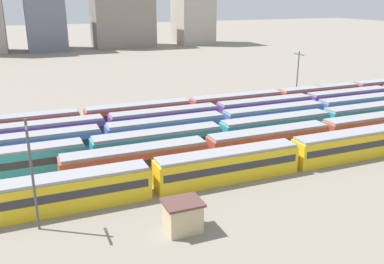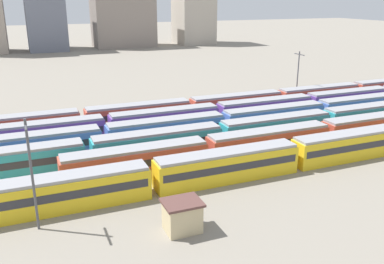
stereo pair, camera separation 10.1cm
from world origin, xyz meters
TOP-DOWN VIEW (x-y plane):
  - ground_plane at (0.00, 13.00)m, footprint 600.00×600.00m
  - train_track_0 at (21.63, 0.00)m, footprint 74.70×3.06m
  - train_track_1 at (40.12, 5.20)m, footprint 93.60×3.06m
  - train_track_2 at (16.27, 10.40)m, footprint 74.70×3.06m
  - train_track_3 at (28.73, 15.60)m, footprint 93.60×3.06m
  - train_track_4 at (39.68, 20.80)m, footprint 112.50×3.06m
  - train_track_5 at (27.28, 26.00)m, footprint 93.60×3.06m
  - catenary_pole_0 at (-9.48, -3.19)m, footprint 0.24×3.20m
  - catenary_pole_1 at (43.04, 29.24)m, footprint 0.24×3.20m
  - signal_hut at (3.07, -8.60)m, footprint 3.60×3.00m
  - distant_building_2 at (1.86, 142.82)m, footprint 14.87×20.51m
  - distant_building_3 at (33.78, 142.82)m, footprint 25.54×17.06m
  - distant_building_4 at (66.88, 142.82)m, footprint 15.74×17.57m

SIDE VIEW (x-z plane):
  - ground_plane at x=0.00m, z-range 0.00..0.00m
  - signal_hut at x=3.07m, z-range 0.03..3.07m
  - train_track_0 at x=21.63m, z-range 0.03..3.78m
  - train_track_1 at x=40.12m, z-range 0.03..3.78m
  - train_track_2 at x=16.27m, z-range 0.03..3.78m
  - train_track_3 at x=28.73m, z-range 0.03..3.78m
  - train_track_4 at x=39.68m, z-range 0.03..3.78m
  - train_track_5 at x=27.28m, z-range 0.03..3.78m
  - catenary_pole_1 at x=43.04m, z-range 0.55..11.07m
  - catenary_pole_0 at x=-9.48m, z-range 0.56..11.49m
  - distant_building_3 at x=33.78m, z-range 0.00..29.11m
  - distant_building_2 at x=1.86m, z-range 0.00..31.70m
  - distant_building_4 at x=66.88m, z-range 0.00..35.85m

